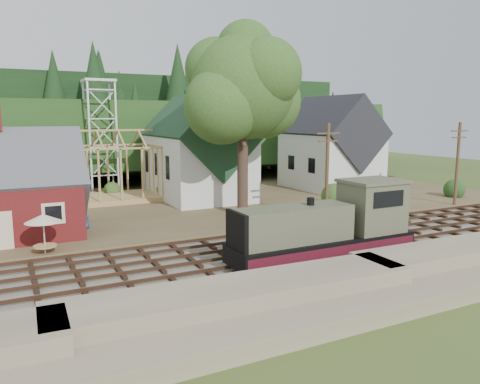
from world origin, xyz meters
name	(u,v)px	position (x,y,z in m)	size (l,w,h in m)	color
ground	(287,252)	(0.00, 0.00, 0.00)	(140.00, 140.00, 0.00)	#384C1E
embankment	(384,297)	(0.00, -8.50, 0.00)	(64.00, 5.00, 1.60)	#7F7259
railroad_bed	(287,250)	(0.00, 0.00, 0.08)	(64.00, 11.00, 0.16)	#726B5B
village_flat	(187,203)	(0.00, 18.00, 0.15)	(64.00, 26.00, 0.30)	brown
hillside	(127,177)	(0.00, 42.00, 0.00)	(70.00, 28.00, 8.00)	#1E3F19
ridge	(105,167)	(0.00, 58.00, 0.00)	(80.00, 20.00, 12.00)	black
depot	(0,195)	(-16.00, 11.00, 3.21)	(10.80, 7.41, 9.00)	#5B1415
church	(199,150)	(2.00, 19.68, 5.18)	(8.40, 15.17, 13.00)	silver
farmhouse	(330,149)	(18.00, 19.00, 4.87)	(8.40, 10.80, 10.60)	silver
timber_frame	(114,171)	(-6.00, 22.00, 3.27)	(8.20, 6.20, 6.99)	tan
lattice_tower	(99,102)	(-6.00, 28.00, 10.03)	(3.20, 3.20, 12.12)	silver
big_tree	(244,95)	(2.17, 10.08, 10.22)	(10.90, 8.40, 14.70)	#38281E
telegraph_pole_near	(327,171)	(7.00, 5.20, 4.25)	(2.20, 0.28, 8.00)	#4C331E
telegraph_pole_far	(457,163)	(22.00, 5.20, 4.25)	(2.20, 0.28, 8.00)	#4C331E
locomotive	(330,228)	(0.99, -3.00, 2.04)	(11.36, 2.84, 4.56)	black
car_blue	(80,219)	(-10.78, 12.17, 0.84)	(1.28, 3.19, 1.09)	#6383D5
car_red	(390,180)	(26.08, 17.58, 0.89)	(1.96, 4.24, 1.18)	#B6170E
patio_set	(43,220)	(-13.76, 5.50, 2.34)	(2.16, 2.16, 2.40)	silver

